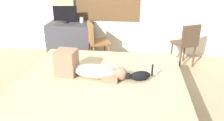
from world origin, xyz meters
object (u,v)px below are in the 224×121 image
(desk, at_px, (71,40))
(person_lying, at_px, (87,68))
(chair_by_desk, at_px, (96,40))
(chair_spare, at_px, (186,42))
(bed, at_px, (103,94))
(tv_monitor, at_px, (65,14))
(cat, at_px, (139,76))
(cup, at_px, (82,20))

(desk, bearing_deg, person_lying, -67.25)
(chair_by_desk, relative_size, chair_spare, 1.00)
(bed, xyz_separation_m, tv_monitor, (-1.06, 1.87, 0.66))
(chair_spare, bearing_deg, desk, 173.77)
(chair_by_desk, xyz_separation_m, chair_spare, (1.72, 0.08, 0.00))
(cat, bearing_deg, person_lying, 176.67)
(tv_monitor, bearing_deg, desk, 0.00)
(cat, bearing_deg, chair_by_desk, 118.21)
(bed, distance_m, desk, 2.11)
(cup, bearing_deg, person_lying, -74.32)
(desk, bearing_deg, cat, -52.82)
(cat, distance_m, chair_spare, 1.88)
(cat, relative_size, chair_spare, 0.40)
(person_lying, distance_m, desk, 2.05)
(chair_spare, bearing_deg, cat, -117.93)
(tv_monitor, distance_m, chair_spare, 2.46)
(person_lying, xyz_separation_m, desk, (-0.79, 1.87, -0.27))
(cat, xyz_separation_m, chair_by_desk, (-0.85, 1.58, -0.09))
(bed, xyz_separation_m, cat, (0.47, -0.05, 0.33))
(desk, distance_m, chair_by_desk, 0.71)
(cat, relative_size, tv_monitor, 0.72)
(person_lying, bearing_deg, bed, 2.41)
(tv_monitor, xyz_separation_m, chair_by_desk, (0.68, -0.34, -0.41))
(cup, xyz_separation_m, chair_spare, (2.10, -0.35, -0.28))
(cat, bearing_deg, chair_spare, 62.07)
(person_lying, bearing_deg, desk, 112.75)
(bed, xyz_separation_m, chair_spare, (1.35, 1.61, 0.25))
(bed, xyz_separation_m, cup, (-0.75, 1.96, 0.53))
(chair_spare, bearing_deg, cup, 170.51)
(person_lying, relative_size, tv_monitor, 1.96)
(chair_by_desk, bearing_deg, desk, 150.93)
(chair_spare, bearing_deg, bed, -129.94)
(tv_monitor, distance_m, chair_by_desk, 0.87)
(desk, height_order, chair_by_desk, chair_by_desk)
(cat, relative_size, chair_by_desk, 0.40)
(bed, bearing_deg, tv_monitor, 119.56)
(cup, relative_size, chair_spare, 0.12)
(person_lying, xyz_separation_m, tv_monitor, (-0.86, 1.87, 0.28))
(person_lying, distance_m, cup, 2.05)
(person_lying, distance_m, tv_monitor, 2.08)
(person_lying, bearing_deg, cup, 105.68)
(person_lying, height_order, cup, person_lying)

